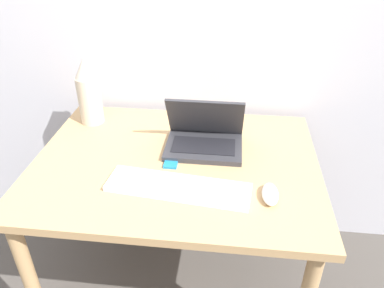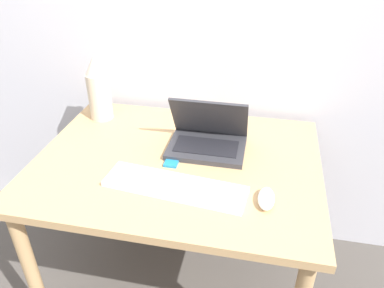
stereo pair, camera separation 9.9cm
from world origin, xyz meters
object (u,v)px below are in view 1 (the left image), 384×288
object	(u,v)px
keyboard	(178,187)
mp3_player	(171,164)
laptop	(204,136)
vase	(89,91)
mouse	(270,194)

from	to	relation	value
keyboard	mp3_player	xyz separation A→B (m)	(-0.05, 0.14, -0.01)
laptop	vase	size ratio (longest dim) A/B	1.00
mp3_player	laptop	bearing A→B (deg)	51.55
mp3_player	mouse	bearing A→B (deg)	-22.98
keyboard	mouse	world-z (taller)	mouse
vase	laptop	bearing A→B (deg)	-16.72
mouse	mp3_player	size ratio (longest dim) A/B	1.99
vase	mp3_player	xyz separation A→B (m)	(0.39, -0.29, -0.14)
mouse	vase	xyz separation A→B (m)	(-0.74, 0.44, 0.13)
mouse	vase	world-z (taller)	vase
keyboard	vase	bearing A→B (deg)	135.80
keyboard	vase	distance (m)	0.63
laptop	vase	bearing A→B (deg)	163.28
laptop	mouse	distance (m)	0.37
vase	mp3_player	bearing A→B (deg)	-36.39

